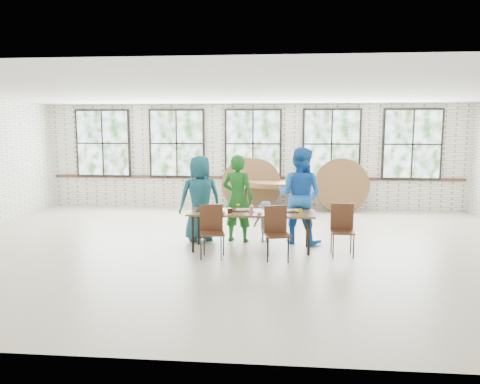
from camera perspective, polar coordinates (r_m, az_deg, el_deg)
The scene contains 13 objects.
room at distance 13.35m, azimuth 1.59°, elevation 5.70°, with size 12.00×12.00×12.00m.
dining_table at distance 8.94m, azimuth 1.38°, elevation -2.76°, with size 2.41×0.84×0.74m.
chair_near_left at distance 8.51m, azimuth -3.46°, elevation -4.22°, with size 0.50×0.49×0.95m.
chair_near_right at distance 8.40m, azimuth 4.50°, elevation -4.40°, with size 0.52×0.51×0.95m.
chair_spare at distance 8.82m, azimuth 12.35°, elevation -3.95°, with size 0.43×0.42×0.95m.
adult_teal at distance 9.68m, azimuth -4.87°, elevation -0.76°, with size 0.87×0.57×1.78m, color #1A6064.
adult_green at distance 9.57m, azimuth -0.28°, elevation -0.77°, with size 0.66×0.43×1.80m, color #1A621F.
toddler at distance 9.62m, azimuth 3.13°, elevation -3.62°, with size 0.55×0.31×0.85m, color #111336.
adult_blue at distance 9.52m, azimuth 7.30°, elevation -0.43°, with size 0.95×0.74×1.95m, color blue.
storage_table at distance 12.93m, azimuth 4.24°, elevation 0.53°, with size 1.83×0.81×0.74m.
tabletop_clutter at distance 8.89m, azimuth 1.66°, elevation -2.32°, with size 2.02×0.60×0.11m.
round_tops_stacked at distance 12.91m, azimuth 4.25°, elevation 1.05°, with size 1.50×1.50×0.13m.
round_tops_leaning at distance 13.10m, azimuth 6.84°, elevation 0.81°, with size 4.10×0.40×1.49m.
Camera 1 is at (0.85, -8.87, 2.35)m, focal length 35.00 mm.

